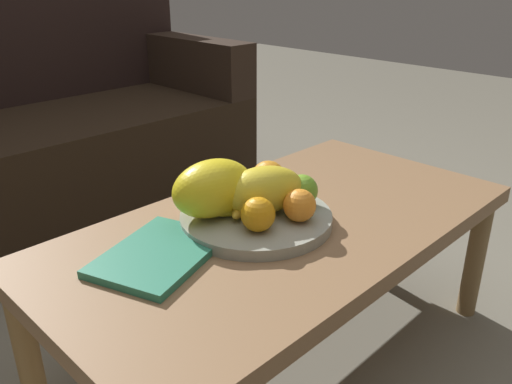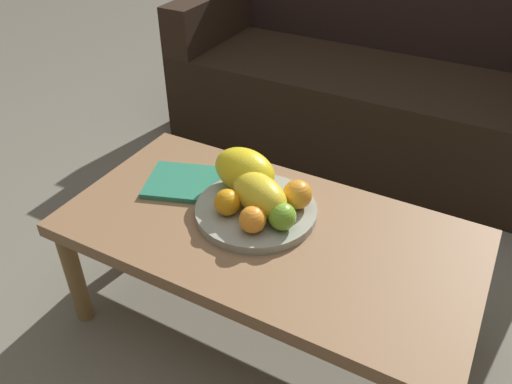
% 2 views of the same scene
% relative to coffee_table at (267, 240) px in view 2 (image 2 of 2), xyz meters
% --- Properties ---
extents(ground_plane, '(8.00, 8.00, 0.00)m').
position_rel_coffee_table_xyz_m(ground_plane, '(0.00, 0.00, -0.34)').
color(ground_plane, slate).
extents(coffee_table, '(1.10, 0.57, 0.38)m').
position_rel_coffee_table_xyz_m(coffee_table, '(0.00, 0.00, 0.00)').
color(coffee_table, '#8D6745').
rests_on(coffee_table, ground_plane).
extents(couch, '(1.70, 0.70, 0.90)m').
position_rel_coffee_table_xyz_m(couch, '(-0.11, 1.22, -0.04)').
color(couch, black).
rests_on(couch, ground_plane).
extents(fruit_bowl, '(0.33, 0.33, 0.03)m').
position_rel_coffee_table_xyz_m(fruit_bowl, '(-0.05, 0.04, 0.06)').
color(fruit_bowl, '#9CA091').
rests_on(fruit_bowl, coffee_table).
extents(melon_large_front, '(0.21, 0.17, 0.10)m').
position_rel_coffee_table_xyz_m(melon_large_front, '(-0.04, 0.03, 0.12)').
color(melon_large_front, yellow).
rests_on(melon_large_front, fruit_bowl).
extents(melon_smaller_beside, '(0.20, 0.15, 0.12)m').
position_rel_coffee_table_xyz_m(melon_smaller_beside, '(-0.12, 0.10, 0.13)').
color(melon_smaller_beside, yellow).
rests_on(melon_smaller_beside, fruit_bowl).
extents(orange_front, '(0.07, 0.07, 0.07)m').
position_rel_coffee_table_xyz_m(orange_front, '(-0.11, -0.02, 0.10)').
color(orange_front, orange).
rests_on(orange_front, fruit_bowl).
extents(orange_left, '(0.08, 0.08, 0.08)m').
position_rel_coffee_table_xyz_m(orange_left, '(0.04, 0.09, 0.11)').
color(orange_left, orange).
rests_on(orange_left, fruit_bowl).
extents(orange_right, '(0.07, 0.07, 0.07)m').
position_rel_coffee_table_xyz_m(orange_right, '(-0.02, -0.05, 0.10)').
color(orange_right, orange).
rests_on(orange_right, fruit_bowl).
extents(apple_front, '(0.07, 0.07, 0.07)m').
position_rel_coffee_table_xyz_m(apple_front, '(0.05, -0.01, 0.10)').
color(apple_front, '#6FAA2A').
rests_on(apple_front, fruit_bowl).
extents(banana_bunch, '(0.17, 0.14, 0.06)m').
position_rel_coffee_table_xyz_m(banana_bunch, '(-0.07, 0.06, 0.10)').
color(banana_bunch, gold).
rests_on(banana_bunch, fruit_bowl).
extents(magazine, '(0.30, 0.25, 0.02)m').
position_rel_coffee_table_xyz_m(magazine, '(-0.29, 0.06, 0.05)').
color(magazine, '#2C7E60').
rests_on(magazine, coffee_table).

